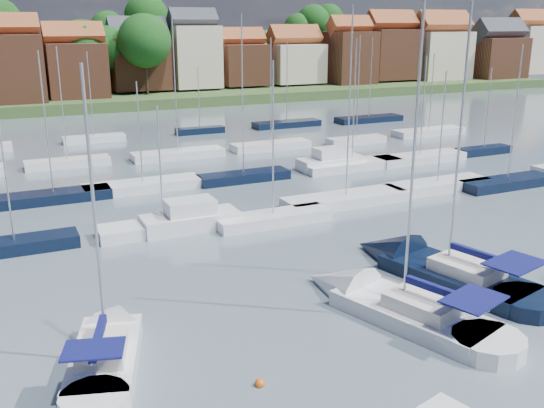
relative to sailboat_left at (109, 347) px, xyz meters
name	(u,v)px	position (x,y,z in m)	size (l,w,h in m)	color
ground	(181,166)	(13.94, 35.05, -0.36)	(260.00, 260.00, 0.00)	#465360
sailboat_left	(109,347)	(0.00, 0.00, 0.00)	(5.61, 10.63, 14.04)	white
sailboat_centre	(385,304)	(13.85, -1.63, -0.01)	(7.18, 13.22, 17.32)	white
sailboat_navy	(428,268)	(19.09, 1.35, -0.02)	(6.86, 14.20, 18.91)	black
buoy_c	(260,386)	(5.19, -5.14, -0.36)	(0.44, 0.44, 0.44)	#D85914
buoy_d	(484,361)	(14.96, -7.63, -0.36)	(0.50, 0.50, 0.50)	#D85914
buoy_e	(367,290)	(14.43, 0.88, -0.36)	(0.42, 0.42, 0.42)	beige
marina_field	(214,170)	(15.85, 30.20, 0.07)	(79.62, 41.41, 15.93)	white
far_shore_town	(76,66)	(16.17, 127.72, 4.25)	(212.46, 90.00, 22.27)	#3E562B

